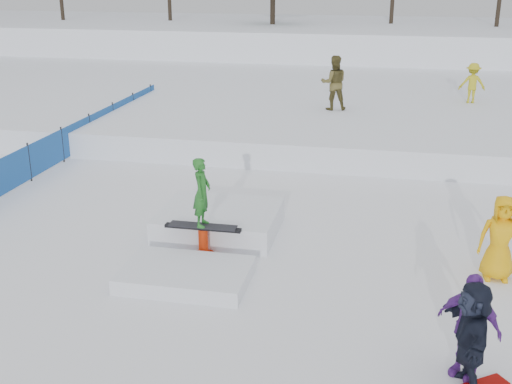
% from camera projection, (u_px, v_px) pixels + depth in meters
% --- Properties ---
extents(ground, '(120.00, 120.00, 0.00)m').
position_uv_depth(ground, '(210.00, 277.00, 12.39)').
color(ground, white).
extents(snow_berm, '(60.00, 14.00, 2.40)m').
position_uv_depth(snow_berm, '(340.00, 43.00, 39.70)').
color(snow_berm, white).
rests_on(snow_berm, ground).
extents(snow_midrise, '(50.00, 18.00, 0.80)m').
position_uv_depth(snow_midrise, '(312.00, 99.00, 27.03)').
color(snow_midrise, white).
rests_on(snow_midrise, ground).
extents(safety_fence, '(0.05, 16.00, 1.10)m').
position_uv_depth(safety_fence, '(62.00, 145.00, 19.55)').
color(safety_fence, '#1B519F').
rests_on(safety_fence, ground).
extents(walker_olive, '(1.08, 0.92, 1.93)m').
position_uv_depth(walker_olive, '(334.00, 83.00, 22.85)').
color(walker_olive, brown).
rests_on(walker_olive, snow_midrise).
extents(walker_ygreen, '(0.98, 0.58, 1.49)m').
position_uv_depth(walker_ygreen, '(472.00, 83.00, 24.07)').
color(walker_ygreen, gold).
rests_on(walker_ygreen, snow_midrise).
extents(spectator_purple, '(1.03, 0.85, 1.64)m').
position_uv_depth(spectator_purple, '(469.00, 325.00, 9.18)').
color(spectator_purple, '#692B99').
rests_on(spectator_purple, ground).
extents(spectator_yellow, '(0.82, 0.54, 1.68)m').
position_uv_depth(spectator_yellow, '(500.00, 238.00, 12.09)').
color(spectator_yellow, '#EFA909').
rests_on(spectator_yellow, ground).
extents(spectator_dark, '(0.71, 1.58, 1.64)m').
position_uv_depth(spectator_dark, '(471.00, 336.00, 8.93)').
color(spectator_dark, black).
rests_on(spectator_dark, ground).
extents(jib_rail_feature, '(2.60, 4.40, 2.11)m').
position_uv_depth(jib_rail_feature, '(211.00, 232.00, 13.75)').
color(jib_rail_feature, white).
rests_on(jib_rail_feature, ground).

